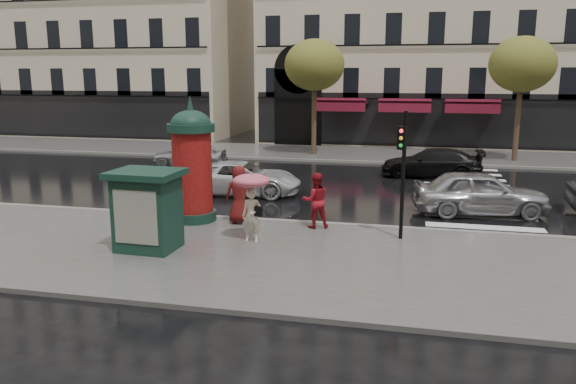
% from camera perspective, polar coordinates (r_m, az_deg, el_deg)
% --- Properties ---
extents(ground, '(160.00, 160.00, 0.00)m').
position_cam_1_polar(ground, '(15.19, -2.15, -6.21)').
color(ground, black).
rests_on(ground, ground).
extents(near_sidewalk, '(90.00, 7.00, 0.12)m').
position_cam_1_polar(near_sidewalk, '(14.72, -2.66, -6.58)').
color(near_sidewalk, '#474744').
rests_on(near_sidewalk, ground).
extents(far_sidewalk, '(90.00, 6.00, 0.12)m').
position_cam_1_polar(far_sidewalk, '(33.48, 6.31, 3.87)').
color(far_sidewalk, '#474744').
rests_on(far_sidewalk, ground).
extents(near_kerb, '(90.00, 0.25, 0.14)m').
position_cam_1_polar(near_kerb, '(17.96, 0.33, -3.09)').
color(near_kerb, slate).
rests_on(near_kerb, ground).
extents(far_kerb, '(90.00, 0.25, 0.14)m').
position_cam_1_polar(far_kerb, '(30.53, 5.65, 3.12)').
color(far_kerb, slate).
rests_on(far_kerb, ground).
extents(zebra_crossing, '(3.60, 11.75, 0.01)m').
position_cam_1_polar(zebra_crossing, '(24.11, 17.93, 0.06)').
color(zebra_crossing, silver).
rests_on(zebra_crossing, ground).
extents(tree_far_left, '(3.40, 3.40, 6.64)m').
position_cam_1_polar(tree_far_left, '(32.45, 2.71, 12.72)').
color(tree_far_left, '#38281C').
rests_on(tree_far_left, ground).
extents(tree_far_right, '(3.40, 3.40, 6.64)m').
position_cam_1_polar(tree_far_right, '(32.36, 22.70, 11.84)').
color(tree_far_right, '#38281C').
rests_on(tree_far_right, ground).
extents(woman_umbrella, '(1.03, 1.03, 1.98)m').
position_cam_1_polar(woman_umbrella, '(15.52, -3.73, -0.39)').
color(woman_umbrella, beige).
rests_on(woman_umbrella, near_sidewalk).
extents(woman_red, '(1.00, 0.89, 1.70)m').
position_cam_1_polar(woman_red, '(17.01, 2.82, -0.85)').
color(woman_red, maroon).
rests_on(woman_red, near_sidewalk).
extents(man_burgundy, '(1.05, 0.89, 1.82)m').
position_cam_1_polar(man_burgundy, '(17.57, -4.96, -0.25)').
color(man_burgundy, '#541110').
rests_on(man_burgundy, near_sidewalk).
extents(morris_column, '(1.47, 1.47, 3.96)m').
position_cam_1_polar(morris_column, '(17.91, -9.71, 3.06)').
color(morris_column, '#122E24').
rests_on(morris_column, near_sidewalk).
extents(traffic_light, '(0.27, 0.36, 3.62)m').
position_cam_1_polar(traffic_light, '(15.86, 11.58, 2.92)').
color(traffic_light, black).
rests_on(traffic_light, near_sidewalk).
extents(newsstand, '(1.83, 1.56, 2.14)m').
position_cam_1_polar(newsstand, '(15.30, -14.09, -1.70)').
color(newsstand, '#122E24').
rests_on(newsstand, near_sidewalk).
extents(car_silver, '(4.69, 2.39, 1.53)m').
position_cam_1_polar(car_silver, '(20.14, 18.93, -0.06)').
color(car_silver, '#9E9DA2').
rests_on(car_silver, ground).
extents(car_white, '(4.87, 2.55, 1.31)m').
position_cam_1_polar(car_white, '(22.36, -4.70, 1.41)').
color(car_white, silver).
rests_on(car_white, ground).
extents(car_black, '(4.59, 1.88, 1.33)m').
position_cam_1_polar(car_black, '(26.90, 14.38, 2.89)').
color(car_black, black).
rests_on(car_black, ground).
extents(car_far_silver, '(3.92, 1.92, 1.29)m').
position_cam_1_polar(car_far_silver, '(29.28, -9.97, 3.76)').
color(car_far_silver, '#98989D').
rests_on(car_far_silver, ground).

